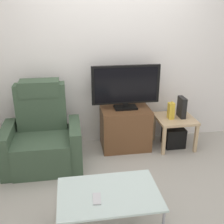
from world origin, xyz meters
The scene contains 12 objects.
ground_plane centered at (0.00, 0.00, 0.00)m, with size 6.40×6.40×0.00m, color #9E998E.
wall_back centered at (0.00, 1.13, 1.30)m, with size 6.40×0.06×2.60m, color silver.
tv_stand centered at (0.13, 0.83, 0.30)m, with size 0.69×0.48×0.61m.
television centered at (0.13, 0.85, 0.93)m, with size 0.95×0.20×0.62m.
recliner_armchair centered at (-1.02, 0.57, 0.37)m, with size 0.98×0.78×1.08m.
side_table centered at (0.86, 0.76, 0.38)m, with size 0.54×0.54×0.45m.
subwoofer_box centered at (0.86, 0.76, 0.15)m, with size 0.29×0.29×0.29m, color black.
book_leftmost centered at (0.76, 0.74, 0.57)m, with size 0.04×0.11×0.23m, color gold.
book_middle centered at (0.80, 0.74, 0.57)m, with size 0.03×0.10×0.24m, color gold.
game_console centered at (0.95, 0.77, 0.60)m, with size 0.07×0.20×0.30m, color black.
coffee_table centered at (-0.35, -0.76, 0.41)m, with size 0.90×0.60×0.43m.
cell_phone centered at (-0.46, -0.82, 0.44)m, with size 0.07×0.15×0.01m, color #B7B7BC.
Camera 1 is at (-0.64, -2.73, 1.98)m, focal length 43.94 mm.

